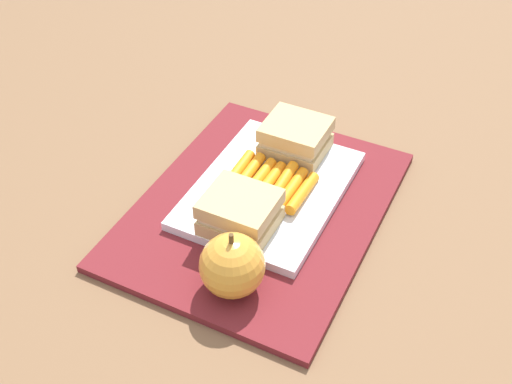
# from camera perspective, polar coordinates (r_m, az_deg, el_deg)

# --- Properties ---
(ground_plane) EXTENTS (2.40, 2.40, 0.00)m
(ground_plane) POSITION_cam_1_polar(r_m,az_deg,el_deg) (0.79, 0.40, -1.71)
(ground_plane) COLOR brown
(lunchbag_mat) EXTENTS (0.36, 0.28, 0.01)m
(lunchbag_mat) POSITION_cam_1_polar(r_m,az_deg,el_deg) (0.79, 0.40, -1.45)
(lunchbag_mat) COLOR maroon
(lunchbag_mat) RESTS_ON ground_plane
(food_tray) EXTENTS (0.23, 0.17, 0.01)m
(food_tray) POSITION_cam_1_polar(r_m,az_deg,el_deg) (0.80, 1.20, 0.23)
(food_tray) COLOR white
(food_tray) RESTS_ON lunchbag_mat
(sandwich_half_left) EXTENTS (0.07, 0.08, 0.04)m
(sandwich_half_left) POSITION_cam_1_polar(r_m,az_deg,el_deg) (0.84, 3.53, 4.85)
(sandwich_half_left) COLOR tan
(sandwich_half_left) RESTS_ON food_tray
(sandwich_half_right) EXTENTS (0.07, 0.08, 0.04)m
(sandwich_half_right) POSITION_cam_1_polar(r_m,az_deg,el_deg) (0.73, -1.42, -1.79)
(sandwich_half_right) COLOR tan
(sandwich_half_right) RESTS_ON food_tray
(carrot_sticks_bundle) EXTENTS (0.08, 0.10, 0.02)m
(carrot_sticks_bundle) POSITION_cam_1_polar(r_m,az_deg,el_deg) (0.79, 1.20, 0.89)
(carrot_sticks_bundle) COLOR orange
(carrot_sticks_bundle) RESTS_ON food_tray
(apple) EXTENTS (0.07, 0.07, 0.08)m
(apple) POSITION_cam_1_polar(r_m,az_deg,el_deg) (0.67, -2.13, -6.53)
(apple) COLOR gold
(apple) RESTS_ON lunchbag_mat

